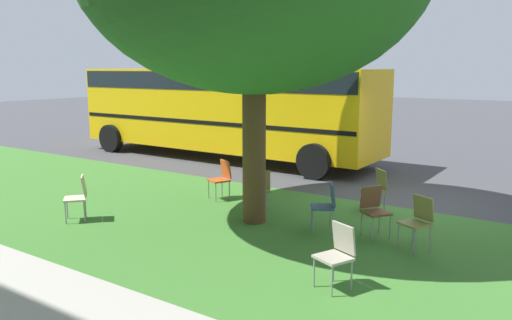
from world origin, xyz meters
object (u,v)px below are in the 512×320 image
(chair_2, at_px, (376,187))
(chair_7, at_px, (418,219))
(chair_5, at_px, (374,207))
(chair_6, at_px, (337,251))
(chair_0, at_px, (326,203))
(school_bus, at_px, (223,104))
(chair_3, at_px, (260,187))
(chair_4, at_px, (79,194))
(chair_1, at_px, (222,176))

(chair_2, xyz_separation_m, chair_7, (-1.37, 1.75, 0.00))
(chair_5, height_order, chair_6, same)
(chair_0, bearing_deg, school_bus, -38.87)
(chair_2, distance_m, chair_5, 1.59)
(chair_3, distance_m, chair_6, 3.81)
(chair_2, distance_m, chair_4, 5.91)
(chair_3, relative_size, chair_7, 1.00)
(school_bus, bearing_deg, chair_1, 127.24)
(chair_4, xyz_separation_m, school_bus, (1.97, -7.10, 1.24))
(chair_7, bearing_deg, chair_5, -16.26)
(chair_2, xyz_separation_m, chair_3, (1.97, 1.34, 0.00))
(chair_1, distance_m, chair_7, 4.68)
(chair_0, relative_size, chair_6, 1.00)
(chair_2, bearing_deg, chair_5, 109.28)
(chair_5, distance_m, chair_6, 2.36)
(chair_0, bearing_deg, chair_1, -13.87)
(chair_2, bearing_deg, chair_4, 40.15)
(chair_5, relative_size, chair_7, 1.00)
(chair_3, bearing_deg, chair_5, 176.31)
(chair_3, xyz_separation_m, chair_6, (-2.89, 2.49, 0.00))
(chair_3, height_order, chair_7, same)
(chair_0, height_order, chair_5, same)
(chair_0, xyz_separation_m, chair_1, (2.95, -0.73, 0.00))
(chair_1, relative_size, chair_3, 1.00)
(chair_0, xyz_separation_m, chair_3, (1.68, -0.35, 0.00))
(chair_0, distance_m, chair_2, 1.72)
(school_bus, bearing_deg, chair_2, 153.09)
(chair_0, bearing_deg, chair_2, -99.98)
(chair_2, xyz_separation_m, chair_6, (-0.92, 3.83, 0.00))
(chair_2, distance_m, chair_7, 2.22)
(chair_4, bearing_deg, chair_3, -135.85)
(chair_3, distance_m, chair_5, 2.51)
(chair_1, bearing_deg, chair_4, 66.00)
(chair_2, height_order, chair_3, same)
(chair_6, distance_m, chair_7, 2.13)
(chair_5, bearing_deg, school_bus, -34.37)
(chair_0, relative_size, chair_3, 1.00)
(chair_1, relative_size, chair_5, 1.00)
(chair_1, height_order, chair_3, same)
(chair_3, bearing_deg, chair_7, 173.06)
(chair_2, distance_m, chair_6, 3.94)
(chair_0, bearing_deg, chair_6, 119.62)
(chair_0, height_order, chair_1, same)
(chair_0, height_order, chair_6, same)
(chair_7, bearing_deg, chair_6, 77.77)
(chair_5, height_order, chair_7, same)
(chair_4, bearing_deg, chair_7, -160.70)
(chair_0, height_order, chair_2, same)
(chair_5, xyz_separation_m, chair_6, (-0.39, 2.33, 0.00))
(chair_0, height_order, chair_4, same)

